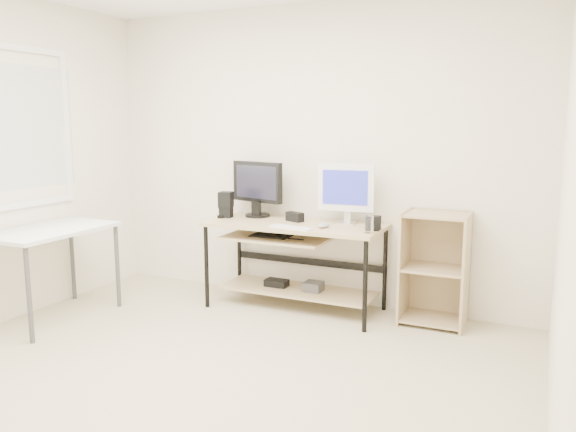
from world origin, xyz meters
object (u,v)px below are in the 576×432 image
(desk, at_px, (293,247))
(black_monitor, at_px, (257,185))
(shelf_unit, at_px, (435,267))
(white_imac, at_px, (346,189))
(side_table, at_px, (51,238))
(audio_controller, at_px, (256,209))

(desk, xyz_separation_m, black_monitor, (-0.42, 0.16, 0.49))
(shelf_unit, height_order, white_imac, white_imac)
(side_table, relative_size, shelf_unit, 1.11)
(white_imac, bearing_deg, desk, -166.64)
(white_imac, bearing_deg, black_monitor, 173.42)
(shelf_unit, bearing_deg, desk, -172.23)
(desk, height_order, audio_controller, audio_controller)
(shelf_unit, bearing_deg, side_table, -156.67)
(shelf_unit, relative_size, white_imac, 1.77)
(shelf_unit, xyz_separation_m, white_imac, (-0.75, -0.02, 0.59))
(side_table, height_order, black_monitor, black_monitor)
(black_monitor, bearing_deg, side_table, -120.97)
(black_monitor, xyz_separation_m, audio_controller, (0.02, -0.06, -0.21))
(white_imac, bearing_deg, audio_controller, 177.71)
(side_table, distance_m, shelf_unit, 3.09)
(side_table, relative_size, black_monitor, 1.86)
(desk, height_order, black_monitor, black_monitor)
(side_table, xyz_separation_m, black_monitor, (1.23, 1.22, 0.36))
(side_table, relative_size, audio_controller, 6.54)
(desk, bearing_deg, audio_controller, 166.03)
(shelf_unit, bearing_deg, black_monitor, 179.98)
(side_table, distance_m, white_imac, 2.43)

